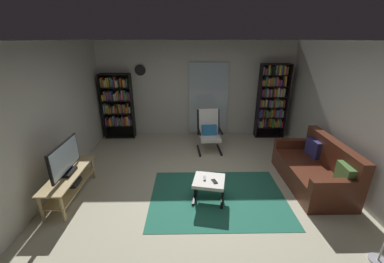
{
  "coord_description": "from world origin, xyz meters",
  "views": [
    {
      "loc": [
        -0.23,
        -3.7,
        2.62
      ],
      "look_at": [
        -0.15,
        1.01,
        0.79
      ],
      "focal_mm": 22.27,
      "sensor_mm": 36.0,
      "label": 1
    }
  ],
  "objects_px": {
    "bookshelf_near_tv": "(118,104)",
    "cell_phone": "(214,181)",
    "ottoman": "(209,183)",
    "tv_remote": "(205,178)",
    "television": "(65,159)",
    "leather_sofa": "(315,170)",
    "wall_clock": "(140,70)",
    "tv_stand": "(70,181)",
    "lounge_armchair": "(209,130)",
    "bookshelf_near_sofa": "(272,100)"
  },
  "relations": [
    {
      "from": "ottoman",
      "to": "tv_remote",
      "type": "relative_size",
      "value": 4.19
    },
    {
      "from": "tv_stand",
      "to": "leather_sofa",
      "type": "distance_m",
      "value": 4.47
    },
    {
      "from": "lounge_armchair",
      "to": "ottoman",
      "type": "xyz_separation_m",
      "value": [
        -0.16,
        -2.02,
        -0.21
      ]
    },
    {
      "from": "bookshelf_near_sofa",
      "to": "bookshelf_near_tv",
      "type": "bearing_deg",
      "value": 179.75
    },
    {
      "from": "tv_stand",
      "to": "lounge_armchair",
      "type": "distance_m",
      "value": 3.22
    },
    {
      "from": "wall_clock",
      "to": "television",
      "type": "bearing_deg",
      "value": -104.91
    },
    {
      "from": "television",
      "to": "cell_phone",
      "type": "relative_size",
      "value": 6.7
    },
    {
      "from": "lounge_armchair",
      "to": "ottoman",
      "type": "height_order",
      "value": "lounge_armchair"
    },
    {
      "from": "tv_stand",
      "to": "ottoman",
      "type": "distance_m",
      "value": 2.42
    },
    {
      "from": "ottoman",
      "to": "cell_phone",
      "type": "relative_size",
      "value": 4.31
    },
    {
      "from": "tv_stand",
      "to": "leather_sofa",
      "type": "bearing_deg",
      "value": 4.02
    },
    {
      "from": "lounge_armchair",
      "to": "tv_remote",
      "type": "bearing_deg",
      "value": -96.87
    },
    {
      "from": "leather_sofa",
      "to": "tv_remote",
      "type": "relative_size",
      "value": 12.07
    },
    {
      "from": "ottoman",
      "to": "tv_remote",
      "type": "height_order",
      "value": "tv_remote"
    },
    {
      "from": "tv_stand",
      "to": "television",
      "type": "distance_m",
      "value": 0.43
    },
    {
      "from": "cell_phone",
      "to": "wall_clock",
      "type": "distance_m",
      "value": 3.85
    },
    {
      "from": "leather_sofa",
      "to": "lounge_armchair",
      "type": "relative_size",
      "value": 1.7
    },
    {
      "from": "ottoman",
      "to": "cell_phone",
      "type": "xyz_separation_m",
      "value": [
        0.08,
        -0.07,
        0.07
      ]
    },
    {
      "from": "bookshelf_near_tv",
      "to": "tv_remote",
      "type": "distance_m",
      "value": 3.67
    },
    {
      "from": "bookshelf_near_sofa",
      "to": "cell_phone",
      "type": "bearing_deg",
      "value": -122.22
    },
    {
      "from": "bookshelf_near_tv",
      "to": "tv_stand",
      "type": "bearing_deg",
      "value": -92.69
    },
    {
      "from": "leather_sofa",
      "to": "tv_remote",
      "type": "bearing_deg",
      "value": -169.52
    },
    {
      "from": "ottoman",
      "to": "wall_clock",
      "type": "relative_size",
      "value": 2.08
    },
    {
      "from": "leather_sofa",
      "to": "cell_phone",
      "type": "xyz_separation_m",
      "value": [
        -1.96,
        -0.48,
        0.08
      ]
    },
    {
      "from": "bookshelf_near_sofa",
      "to": "tv_stand",
      "type": "bearing_deg",
      "value": -147.47
    },
    {
      "from": "bookshelf_near_tv",
      "to": "cell_phone",
      "type": "xyz_separation_m",
      "value": [
        2.37,
        -2.97,
        -0.56
      ]
    },
    {
      "from": "bookshelf_near_sofa",
      "to": "leather_sofa",
      "type": "distance_m",
      "value": 2.58
    },
    {
      "from": "bookshelf_near_tv",
      "to": "ottoman",
      "type": "relative_size",
      "value": 2.96
    },
    {
      "from": "tv_stand",
      "to": "lounge_armchair",
      "type": "xyz_separation_m",
      "value": [
        2.58,
        1.91,
        0.22
      ]
    },
    {
      "from": "leather_sofa",
      "to": "cell_phone",
      "type": "bearing_deg",
      "value": -166.13
    },
    {
      "from": "cell_phone",
      "to": "tv_remote",
      "type": "bearing_deg",
      "value": 132.58
    },
    {
      "from": "ottoman",
      "to": "wall_clock",
      "type": "xyz_separation_m",
      "value": [
        -1.63,
        3.06,
        1.53
      ]
    },
    {
      "from": "bookshelf_near_tv",
      "to": "leather_sofa",
      "type": "bearing_deg",
      "value": -29.86
    },
    {
      "from": "leather_sofa",
      "to": "lounge_armchair",
      "type": "height_order",
      "value": "lounge_armchair"
    },
    {
      "from": "tv_remote",
      "to": "wall_clock",
      "type": "distance_m",
      "value": 3.7
    },
    {
      "from": "wall_clock",
      "to": "bookshelf_near_tv",
      "type": "bearing_deg",
      "value": -167.19
    },
    {
      "from": "tv_stand",
      "to": "bookshelf_near_sofa",
      "type": "height_order",
      "value": "bookshelf_near_sofa"
    },
    {
      "from": "bookshelf_near_tv",
      "to": "bookshelf_near_sofa",
      "type": "distance_m",
      "value": 4.23
    },
    {
      "from": "tv_stand",
      "to": "tv_remote",
      "type": "height_order",
      "value": "tv_stand"
    },
    {
      "from": "bookshelf_near_sofa",
      "to": "leather_sofa",
      "type": "height_order",
      "value": "bookshelf_near_sofa"
    },
    {
      "from": "television",
      "to": "wall_clock",
      "type": "distance_m",
      "value": 3.25
    },
    {
      "from": "television",
      "to": "wall_clock",
      "type": "bearing_deg",
      "value": 75.09
    },
    {
      "from": "ottoman",
      "to": "cell_phone",
      "type": "distance_m",
      "value": 0.13
    },
    {
      "from": "tv_remote",
      "to": "television",
      "type": "bearing_deg",
      "value": -179.3
    },
    {
      "from": "tv_stand",
      "to": "bookshelf_near_sofa",
      "type": "bearing_deg",
      "value": 32.53
    },
    {
      "from": "leather_sofa",
      "to": "ottoman",
      "type": "bearing_deg",
      "value": -168.42
    },
    {
      "from": "bookshelf_near_sofa",
      "to": "leather_sofa",
      "type": "relative_size",
      "value": 1.17
    },
    {
      "from": "cell_phone",
      "to": "wall_clock",
      "type": "xyz_separation_m",
      "value": [
        -1.71,
        3.12,
        1.45
      ]
    },
    {
      "from": "bookshelf_near_tv",
      "to": "tv_remote",
      "type": "xyz_separation_m",
      "value": [
        2.21,
        -2.88,
        -0.55
      ]
    },
    {
      "from": "tv_stand",
      "to": "ottoman",
      "type": "bearing_deg",
      "value": -2.51
    }
  ]
}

